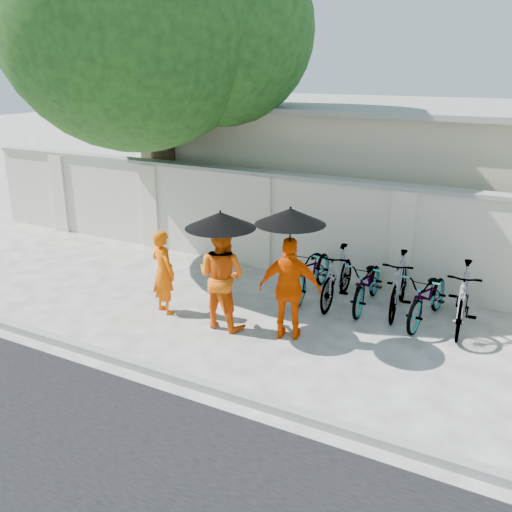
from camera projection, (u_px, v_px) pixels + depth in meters
The scene contains 16 objects.
ground at pixel (228, 331), 9.47m from camera, with size 80.00×80.00×0.00m, color silver.
kerb at pixel (165, 374), 8.04m from camera, with size 40.00×0.16×0.12m, color gray.
compound_wall at pixel (354, 234), 11.35m from camera, with size 20.00×0.30×2.00m, color beige.
building_behind at pixel (447, 177), 13.86m from camera, with size 14.00×6.00×3.20m, color #BAAA8B.
shade_tree at pixel (150, 20), 11.99m from camera, with size 6.70×6.20×8.20m.
monk_left at pixel (163, 272), 9.97m from camera, with size 0.55×0.36×1.51m, color #FD5B02.
monk_center at pixel (222, 276), 9.39m from camera, with size 0.87×0.67×1.78m, color #F5600B.
parasol_center at pixel (220, 220), 8.99m from camera, with size 1.14×1.14×1.00m.
monk_right at pixel (290, 289), 8.99m from camera, with size 0.99×0.41×1.69m, color #F84D00.
parasol_right at pixel (290, 216), 8.53m from camera, with size 1.08×1.08×1.21m.
bike_0 at pixel (312, 271), 10.77m from camera, with size 0.67×1.91×1.00m, color slate.
bike_1 at pixel (337, 276), 10.42m from camera, with size 0.50×1.76×1.06m, color slate.
bike_2 at pixel (368, 283), 10.28m from camera, with size 0.61×1.75×0.92m, color slate.
bike_3 at pixel (399, 284), 10.02m from camera, with size 0.50×1.79×1.07m, color slate.
bike_4 at pixel (428, 297), 9.66m from camera, with size 0.62×1.78×0.94m, color slate.
bike_5 at pixel (463, 297), 9.41m from camera, with size 0.52×1.84×1.10m, color slate.
Camera 1 is at (4.55, -7.29, 4.20)m, focal length 40.00 mm.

